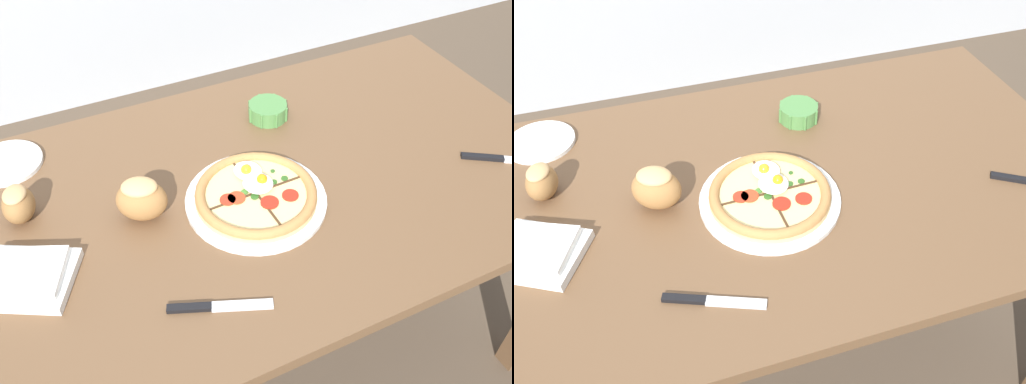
{
  "view_description": "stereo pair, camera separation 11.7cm",
  "coord_description": "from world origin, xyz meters",
  "views": [
    {
      "loc": [
        -0.42,
        -0.82,
        1.58
      ],
      "look_at": [
        -0.05,
        -0.05,
        0.76
      ],
      "focal_mm": 38.0,
      "sensor_mm": 36.0,
      "label": 1
    },
    {
      "loc": [
        -0.31,
        -0.86,
        1.58
      ],
      "look_at": [
        -0.05,
        -0.05,
        0.76
      ],
      "focal_mm": 38.0,
      "sensor_mm": 36.0,
      "label": 2
    }
  ],
  "objects": [
    {
      "name": "knife_main",
      "position": [
        0.56,
        -0.19,
        0.74
      ],
      "size": [
        0.21,
        0.14,
        0.01
      ],
      "rotation": [
        0.0,
        0.0,
        -0.57
      ],
      "color": "silver",
      "rests_on": "dining_table"
    },
    {
      "name": "ramekin_bowl",
      "position": [
        0.11,
        0.22,
        0.76
      ],
      "size": [
        0.11,
        0.11,
        0.04
      ],
      "color": "#4C8442",
      "rests_on": "dining_table"
    },
    {
      "name": "napkin_folded",
      "position": [
        -0.54,
        -0.06,
        0.75
      ],
      "size": [
        0.22,
        0.21,
        0.04
      ],
      "rotation": [
        0.0,
        0.0,
        -0.49
      ],
      "color": "white",
      "rests_on": "dining_table"
    },
    {
      "name": "bread_piece_near",
      "position": [
        -0.52,
        0.12,
        0.78
      ],
      "size": [
        0.09,
        0.1,
        0.08
      ],
      "rotation": [
        0.0,
        0.0,
        1.3
      ],
      "color": "olive",
      "rests_on": "dining_table"
    },
    {
      "name": "bread_piece_mid",
      "position": [
        -0.28,
        0.01,
        0.78
      ],
      "size": [
        0.13,
        0.12,
        0.1
      ],
      "rotation": [
        0.0,
        0.0,
        2.67
      ],
      "color": "#A3703D",
      "rests_on": "dining_table"
    },
    {
      "name": "dining_table",
      "position": [
        0.0,
        0.0,
        0.64
      ],
      "size": [
        1.47,
        0.85,
        0.73
      ],
      "color": "brown",
      "rests_on": "ground_plane"
    },
    {
      "name": "side_saucer",
      "position": [
        -0.53,
        0.32,
        0.74
      ],
      "size": [
        0.17,
        0.17,
        0.01
      ],
      "color": "white",
      "rests_on": "dining_table"
    },
    {
      "name": "pizza",
      "position": [
        -0.05,
        -0.05,
        0.75
      ],
      "size": [
        0.31,
        0.31,
        0.05
      ],
      "color": "white",
      "rests_on": "dining_table"
    },
    {
      "name": "ground_plane",
      "position": [
        0.0,
        0.0,
        0.0
      ],
      "size": [
        12.0,
        12.0,
        0.0
      ],
      "primitive_type": "plane",
      "color": "brown"
    },
    {
      "name": "knife_spare",
      "position": [
        -0.23,
        -0.27,
        0.74
      ],
      "size": [
        0.19,
        0.09,
        0.01
      ],
      "rotation": [
        0.0,
        0.0,
        -0.38
      ],
      "color": "silver",
      "rests_on": "dining_table"
    }
  ]
}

